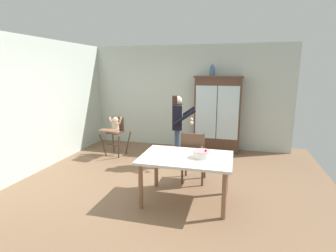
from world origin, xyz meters
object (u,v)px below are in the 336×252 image
object	(u,v)px
birthday_cake	(202,154)
dining_chair_far_side	(193,154)
ceramic_vase	(212,71)
china_cabinet	(217,114)
high_chair_with_toddler	(115,129)
dining_table	(186,162)
adult_person	(178,122)

from	to	relation	value
birthday_cake	dining_chair_far_side	xyz separation A→B (m)	(-0.24, 0.68, -0.24)
ceramic_vase	birthday_cake	distance (m)	3.09
china_cabinet	dining_chair_far_side	bearing A→B (deg)	-96.37
high_chair_with_toddler	dining_table	bearing A→B (deg)	-34.94
high_chair_with_toddler	china_cabinet	bearing A→B (deg)	28.94
high_chair_with_toddler	birthday_cake	world-z (taller)	high_chair_with_toddler
high_chair_with_toddler	dining_chair_far_side	xyz separation A→B (m)	(2.11, -1.15, -0.10)
dining_table	china_cabinet	bearing A→B (deg)	85.32
ceramic_vase	adult_person	world-z (taller)	ceramic_vase
high_chair_with_toddler	birthday_cake	bearing A→B (deg)	-31.70
china_cabinet	birthday_cake	distance (m)	2.83
dining_table	dining_chair_far_side	distance (m)	0.71
birthday_cake	dining_chair_far_side	distance (m)	0.76
china_cabinet	dining_chair_far_side	world-z (taller)	china_cabinet
adult_person	china_cabinet	bearing A→B (deg)	-39.83
adult_person	dining_chair_far_side	world-z (taller)	adult_person
ceramic_vase	dining_table	distance (m)	3.16
adult_person	birthday_cake	distance (m)	1.70
ceramic_vase	birthday_cake	size ratio (longest dim) A/B	0.96
ceramic_vase	adult_person	distance (m)	1.77
ceramic_vase	birthday_cake	bearing A→B (deg)	-86.63
ceramic_vase	dining_table	bearing A→B (deg)	-91.45
china_cabinet	dining_chair_far_side	xyz separation A→B (m)	(-0.24, -2.14, -0.41)
ceramic_vase	high_chair_with_toddler	world-z (taller)	ceramic_vase
adult_person	birthday_cake	xyz separation A→B (m)	(0.73, -1.52, -0.17)
high_chair_with_toddler	ceramic_vase	bearing A→B (deg)	30.51
ceramic_vase	birthday_cake	xyz separation A→B (m)	(0.17, -2.82, -1.24)
adult_person	dining_table	size ratio (longest dim) A/B	1.08
china_cabinet	high_chair_with_toddler	xyz separation A→B (m)	(-2.35, -0.99, -0.31)
adult_person	dining_chair_far_side	size ratio (longest dim) A/B	1.59
ceramic_vase	dining_table	size ratio (longest dim) A/B	0.19
china_cabinet	dining_table	size ratio (longest dim) A/B	1.35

